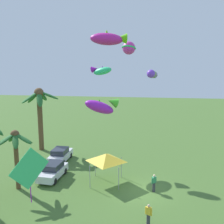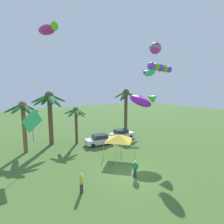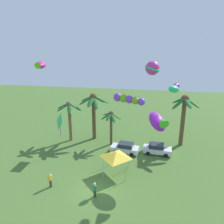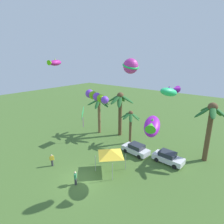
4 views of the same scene
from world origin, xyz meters
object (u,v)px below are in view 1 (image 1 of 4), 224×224
object	(u,v)px
palm_tree_0	(16,145)
kite_fish_0	(109,39)
parked_car_0	(60,155)
kite_ball_4	(129,48)
spectator_1	(148,215)
kite_diamond_5	(29,169)
spectator_0	(154,183)
palm_tree_1	(39,106)
parked_car_1	(53,171)
kite_fish_3	(101,71)
kite_tube_2	(152,74)
kite_fish_1	(101,106)
festival_tent	(106,158)

from	to	relation	value
palm_tree_0	kite_fish_0	size ratio (longest dim) A/B	2.39
parked_car_0	kite_ball_4	world-z (taller)	kite_ball_4
spectator_1	kite_fish_0	bearing A→B (deg)	117.85
kite_diamond_5	spectator_1	bearing A→B (deg)	-73.37
spectator_0	kite_ball_4	distance (m)	12.96
palm_tree_1	kite_fish_0	world-z (taller)	kite_fish_0
parked_car_1	kite_fish_0	world-z (taller)	kite_fish_0
spectator_0	kite_fish_3	bearing A→B (deg)	38.59
parked_car_0	palm_tree_1	bearing A→B (deg)	45.40
kite_tube_2	kite_diamond_5	bearing A→B (deg)	143.52
palm_tree_1	parked_car_1	distance (m)	10.42
parked_car_0	spectator_0	world-z (taller)	spectator_0
parked_car_1	kite_fish_1	size ratio (longest dim) A/B	1.00
festival_tent	spectator_1	bearing A→B (deg)	-148.45
festival_tent	kite_ball_4	distance (m)	10.81
palm_tree_0	kite_tube_2	size ratio (longest dim) A/B	1.99
palm_tree_1	kite_tube_2	xyz separation A→B (m)	(-6.64, -13.71, 4.35)
parked_car_1	spectator_0	world-z (taller)	spectator_0
parked_car_1	kite_tube_2	world-z (taller)	kite_tube_2
palm_tree_0	kite_tube_2	bearing A→B (deg)	-71.29
parked_car_1	kite_fish_3	xyz separation A→B (m)	(5.65, -3.95, 9.44)
kite_fish_1	kite_tube_2	distance (m)	6.91
parked_car_0	kite_fish_1	xyz separation A→B (m)	(-0.28, -4.79, 5.77)
kite_fish_0	palm_tree_1	bearing A→B (deg)	34.24
palm_tree_0	spectator_0	world-z (taller)	palm_tree_0
parked_car_1	spectator_1	xyz separation A→B (m)	(-6.66, -9.23, 0.06)
parked_car_1	festival_tent	distance (m)	5.61
kite_fish_1	kite_diamond_5	size ratio (longest dim) A/B	1.13
palm_tree_1	festival_tent	bearing A→B (deg)	-131.04
palm_tree_0	festival_tent	distance (m)	8.14
kite_fish_1	kite_fish_3	world-z (taller)	kite_fish_3
kite_tube_2	kite_fish_3	xyz separation A→B (m)	(4.21, 5.45, 0.12)
parked_car_1	kite_fish_0	size ratio (longest dim) A/B	1.78
parked_car_0	kite_tube_2	distance (m)	14.04
palm_tree_1	kite_fish_3	xyz separation A→B (m)	(-2.43, -8.26, 4.47)
kite_diamond_5	kite_ball_4	bearing A→B (deg)	-23.55
palm_tree_0	spectator_0	size ratio (longest dim) A/B	3.42
festival_tent	parked_car_1	bearing A→B (deg)	86.78
spectator_0	kite_fish_0	distance (m)	13.79
spectator_0	kite_fish_0	size ratio (longest dim) A/B	0.70
kite_ball_4	palm_tree_1	bearing A→B (deg)	67.27
spectator_1	kite_fish_1	distance (m)	13.27
kite_fish_1	kite_fish_3	xyz separation A→B (m)	(1.46, 0.20, 3.68)
festival_tent	kite_ball_4	bearing A→B (deg)	-25.84
palm_tree_0	festival_tent	bearing A→B (deg)	-73.77
palm_tree_1	kite_fish_1	world-z (taller)	palm_tree_1
palm_tree_0	kite_fish_3	xyz separation A→B (m)	(8.18, -6.28, 6.10)
kite_tube_2	kite_ball_4	bearing A→B (deg)	51.16
parked_car_1	festival_tent	bearing A→B (deg)	-93.22
palm_tree_0	kite_diamond_5	xyz separation A→B (m)	(-6.37, -4.09, 0.63)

